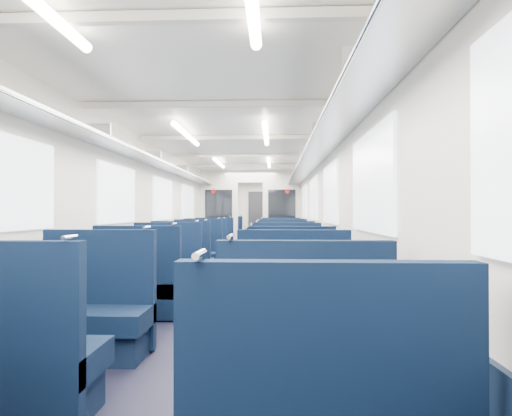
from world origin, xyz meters
TOP-DOWN VIEW (x-y plane):
  - floor at (0.00, 0.00)m, footprint 2.80×18.00m
  - ceiling at (0.00, 0.00)m, footprint 2.80×18.00m
  - wall_left at (-1.40, 0.00)m, footprint 0.02×18.00m
  - dado_left at (-1.39, 0.00)m, footprint 0.03×17.90m
  - wall_right at (1.40, 0.00)m, footprint 0.02×18.00m
  - dado_right at (1.39, 0.00)m, footprint 0.03×17.90m
  - wall_far at (0.00, 9.00)m, footprint 2.80×0.02m
  - luggage_rack_left at (-1.21, 0.00)m, footprint 0.36×17.40m
  - luggage_rack_right at (1.21, 0.00)m, footprint 0.36×17.40m
  - windows at (0.00, -0.46)m, footprint 2.78×15.60m
  - ceiling_fittings at (0.00, -0.26)m, footprint 2.70×16.06m
  - end_door at (0.00, 8.94)m, footprint 0.75×0.06m
  - bulkhead at (-0.00, 3.47)m, footprint 2.80×0.10m
  - seat_4 at (-0.83, -6.05)m, footprint 0.96×0.53m
  - seat_5 at (0.83, -5.96)m, footprint 0.96×0.53m
  - seat_6 at (-0.83, -4.94)m, footprint 0.96×0.53m
  - seat_7 at (0.83, -4.90)m, footprint 0.96×0.53m
  - seat_8 at (-0.83, -3.67)m, footprint 0.96×0.53m
  - seat_9 at (0.83, -3.76)m, footprint 0.96×0.53m
  - seat_10 at (-0.83, -2.57)m, footprint 0.96×0.53m
  - seat_11 at (0.83, -2.63)m, footprint 0.96×0.53m
  - seat_12 at (-0.83, -1.49)m, footprint 0.96×0.53m
  - seat_13 at (0.83, -1.40)m, footprint 0.96×0.53m
  - seat_14 at (-0.83, -0.16)m, footprint 0.96×0.53m
  - seat_15 at (0.83, -0.13)m, footprint 0.96×0.53m
  - seat_16 at (-0.83, 1.01)m, footprint 0.96×0.53m
  - seat_17 at (0.83, 0.85)m, footprint 0.96×0.53m
  - seat_18 at (-0.83, 2.09)m, footprint 0.96×0.53m
  - seat_19 at (0.83, 2.03)m, footprint 0.96×0.53m
  - seat_20 at (-0.83, 4.01)m, footprint 0.96×0.53m
  - seat_21 at (0.83, 4.03)m, footprint 0.96×0.53m
  - seat_22 at (-0.83, 5.16)m, footprint 0.96×0.53m
  - seat_23 at (0.83, 5.24)m, footprint 0.96×0.53m

SIDE VIEW (x-z plane):
  - floor at x=0.00m, z-range -0.01..0.01m
  - seat_4 at x=-0.83m, z-range -0.21..0.87m
  - seat_5 at x=0.83m, z-range -0.21..0.87m
  - seat_6 at x=-0.83m, z-range -0.21..0.87m
  - seat_7 at x=0.83m, z-range -0.21..0.87m
  - seat_8 at x=-0.83m, z-range -0.21..0.87m
  - seat_9 at x=0.83m, z-range -0.21..0.87m
  - seat_10 at x=-0.83m, z-range -0.21..0.87m
  - seat_11 at x=0.83m, z-range -0.21..0.87m
  - seat_12 at x=-0.83m, z-range -0.21..0.87m
  - seat_13 at x=0.83m, z-range -0.21..0.87m
  - seat_14 at x=-0.83m, z-range -0.21..0.87m
  - seat_15 at x=0.83m, z-range -0.21..0.87m
  - seat_16 at x=-0.83m, z-range -0.21..0.87m
  - seat_17 at x=0.83m, z-range -0.21..0.87m
  - seat_18 at x=-0.83m, z-range -0.21..0.87m
  - seat_19 at x=0.83m, z-range -0.21..0.87m
  - seat_20 at x=-0.83m, z-range -0.21..0.87m
  - seat_21 at x=0.83m, z-range -0.21..0.87m
  - seat_22 at x=-0.83m, z-range -0.21..0.87m
  - seat_23 at x=0.83m, z-range -0.21..0.87m
  - dado_left at x=-1.39m, z-range 0.00..0.70m
  - dado_right at x=1.39m, z-range 0.00..0.70m
  - end_door at x=0.00m, z-range 0.00..2.00m
  - wall_left at x=-1.40m, z-range 0.00..2.35m
  - wall_right at x=1.40m, z-range 0.00..2.35m
  - wall_far at x=0.00m, z-range 0.00..2.35m
  - bulkhead at x=0.00m, z-range 0.06..2.41m
  - windows at x=0.00m, z-range 1.04..1.79m
  - luggage_rack_left at x=-1.21m, z-range 1.88..2.06m
  - luggage_rack_right at x=1.21m, z-range 1.88..2.06m
  - ceiling_fittings at x=0.00m, z-range 2.23..2.35m
  - ceiling at x=0.00m, z-range 2.35..2.35m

